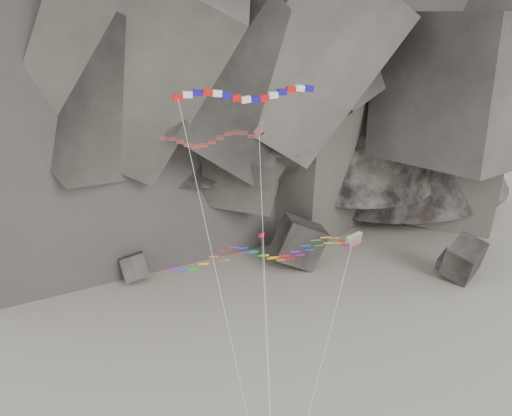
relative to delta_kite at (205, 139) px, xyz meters
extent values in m
cube|color=#47423F|center=(-23.81, 33.46, -27.44)|extent=(4.90, 4.63, 5.23)
cube|color=#47423F|center=(17.02, 34.13, -25.77)|extent=(8.65, 5.02, 8.63)
cube|color=#47423F|center=(-8.43, 34.12, -27.17)|extent=(4.79, 4.77, 4.89)
cube|color=#47423F|center=(39.94, 25.20, -26.46)|extent=(7.06, 8.14, 7.36)
cube|color=#47423F|center=(-26.03, 33.66, -27.09)|extent=(8.11, 9.00, 6.02)
cube|color=#47423F|center=(-24.03, 35.52, -26.23)|extent=(8.84, 9.33, 8.87)
cube|color=#47423F|center=(38.87, 27.14, -27.73)|extent=(4.51, 4.89, 4.34)
cylinder|color=silver|center=(3.69, -7.61, -13.42)|extent=(1.25, 13.86, 28.19)
cube|color=red|center=(-2.07, -1.33, 3.54)|extent=(0.76, 0.54, 0.48)
cube|color=white|center=(-1.33, -1.28, 3.74)|extent=(0.80, 0.55, 0.54)
cube|color=#150C89|center=(-0.58, -1.28, 3.87)|extent=(0.82, 0.55, 0.57)
cube|color=red|center=(0.17, -1.31, 3.89)|extent=(0.82, 0.55, 0.57)
cube|color=white|center=(0.92, -1.34, 3.78)|extent=(0.80, 0.55, 0.55)
cube|color=#150C89|center=(1.67, -1.35, 3.59)|extent=(0.77, 0.55, 0.50)
cube|color=red|center=(2.42, -1.32, 3.39)|extent=(0.79, 0.55, 0.52)
cube|color=white|center=(3.17, -1.24, 3.24)|extent=(0.82, 0.55, 0.57)
cube|color=#150C89|center=(3.92, -1.11, 3.19)|extent=(0.82, 0.55, 0.58)
cube|color=red|center=(4.66, -0.96, 3.27)|extent=(0.81, 0.55, 0.56)
cube|color=white|center=(5.41, -0.79, 3.45)|extent=(0.78, 0.55, 0.51)
cube|color=#150C89|center=(6.16, -0.64, 3.65)|extent=(0.78, 0.55, 0.51)
cube|color=red|center=(6.91, -0.52, 3.82)|extent=(0.81, 0.55, 0.56)
cube|color=white|center=(7.66, -0.44, 3.89)|extent=(0.82, 0.55, 0.58)
cube|color=#150C89|center=(8.41, -0.42, 3.84)|extent=(0.81, 0.55, 0.56)
cylinder|color=silver|center=(0.50, -8.02, -11.98)|extent=(5.20, 13.03, 31.06)
cube|color=#DCE90C|center=(11.13, -5.34, -7.30)|extent=(1.50, 1.07, 0.85)
cube|color=#0CB219|center=(11.13, -5.55, -7.62)|extent=(1.25, 0.84, 0.58)
cylinder|color=silver|center=(7.11, -9.93, -17.40)|extent=(8.08, 9.22, 20.22)
cube|color=red|center=(4.60, -0.47, -8.57)|extent=(0.53, 0.32, 0.37)
cube|color=#150C89|center=(4.41, -0.46, -8.57)|extent=(0.21, 0.14, 0.38)
cylinder|color=silver|center=(3.84, -7.50, -18.04)|extent=(1.54, 14.06, 18.94)
camera|label=1|loc=(-3.83, -45.12, 10.23)|focal=40.00mm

